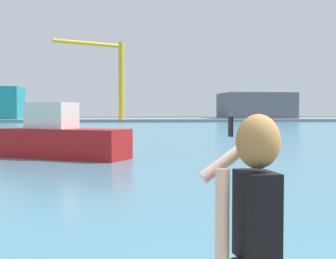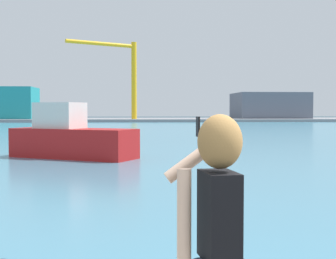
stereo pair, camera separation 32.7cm
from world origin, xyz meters
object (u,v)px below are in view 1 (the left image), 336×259
at_px(warehouse_right, 256,106).
at_px(person_photographer, 255,221).
at_px(port_crane, 111,69).
at_px(boat_moored, 63,138).

bearing_deg(warehouse_right, person_photographer, -106.40).
xyz_separation_m(person_photographer, port_crane, (-2.62, 85.28, 8.30)).
height_order(person_photographer, port_crane, port_crane).
xyz_separation_m(warehouse_right, port_crane, (-30.23, -8.59, 6.66)).
distance_m(person_photographer, boat_moored, 19.39).
xyz_separation_m(boat_moored, warehouse_right, (31.14, 74.82, 2.24)).
relative_size(boat_moored, port_crane, 0.42).
bearing_deg(warehouse_right, port_crane, -164.13).
relative_size(person_photographer, warehouse_right, 0.12).
xyz_separation_m(boat_moored, port_crane, (0.91, 66.22, 8.90)).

